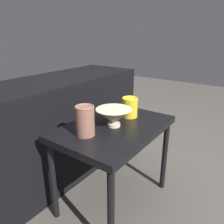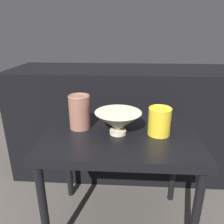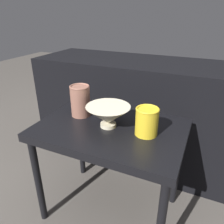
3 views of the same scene
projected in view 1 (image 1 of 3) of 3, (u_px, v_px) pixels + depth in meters
ground_plane at (114, 200)px, 1.50m from camera, size 8.00×8.00×0.00m
table at (114, 135)px, 1.33m from camera, size 0.71×0.49×0.56m
couch_backdrop at (54, 129)px, 1.68m from camera, size 1.52×0.50×0.76m
bowl at (114, 116)px, 1.27m from camera, size 0.21×0.21×0.11m
vase_textured_left at (85, 120)px, 1.15m from camera, size 0.10×0.10×0.17m
vase_colorful_right at (130, 107)px, 1.42m from camera, size 0.10×0.10×0.13m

